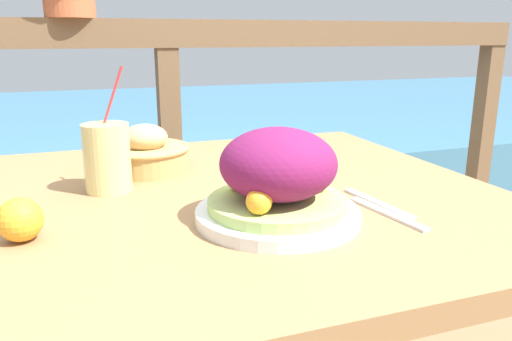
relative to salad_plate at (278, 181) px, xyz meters
name	(u,v)px	position (x,y,z in m)	size (l,w,h in m)	color
patio_table	(241,236)	(-0.01, 0.18, -0.16)	(0.99, 0.97, 0.75)	#997047
railing_fence	(169,104)	(-0.01, 0.97, 0.00)	(2.80, 0.08, 1.09)	brown
sea_backdrop	(119,139)	(-0.01, 3.47, -0.60)	(12.00, 4.00, 0.43)	teal
salad_plate	(278,181)	(0.00, 0.00, 0.00)	(0.27, 0.27, 0.15)	silver
drink_glass	(107,158)	(-0.25, 0.26, 0.00)	(0.09, 0.09, 0.24)	#DBCC7F
bread_basket	(146,153)	(-0.16, 0.39, -0.03)	(0.20, 0.20, 0.11)	tan
fork	(387,213)	(0.19, -0.04, -0.06)	(0.04, 0.18, 0.00)	silver
knife	(377,203)	(0.20, 0.01, -0.06)	(0.04, 0.18, 0.00)	silver
orange_near_basket	(20,220)	(-0.39, 0.05, -0.03)	(0.07, 0.07, 0.07)	#F9A328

